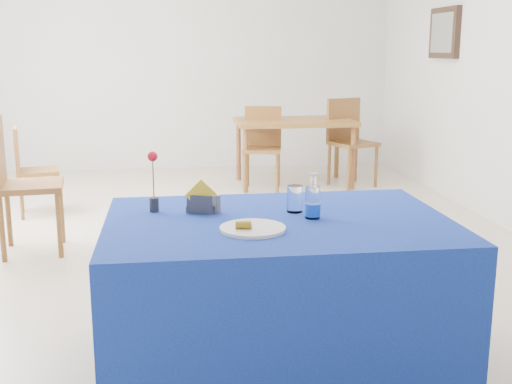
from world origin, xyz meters
TOP-DOWN VIEW (x-y plane):
  - floor at (0.00, 0.00)m, footprint 7.00×7.00m
  - room_shell at (0.00, 0.00)m, footprint 7.00×7.00m
  - picture_frame at (2.47, 1.60)m, footprint 0.06×0.64m
  - picture_art at (2.44, 1.60)m, footprint 0.02×0.52m
  - plate at (-0.05, -2.25)m, footprint 0.29×0.29m
  - drinking_glass at (0.20, -1.96)m, footprint 0.08×0.08m
  - salt_shaker at (-0.19, -1.92)m, footprint 0.03×0.03m
  - pepper_shaker at (-0.17, -1.92)m, footprint 0.03×0.03m
  - blue_table at (0.10, -2.08)m, footprint 1.60×1.10m
  - water_bottle at (0.26, -2.08)m, footprint 0.07×0.07m
  - napkin_holder at (-0.25, -1.91)m, footprint 0.15×0.10m
  - rose_vase at (-0.48, -1.86)m, footprint 0.05×0.05m
  - oak_table at (1.01, 2.23)m, footprint 1.32×0.85m
  - chair_bg_left at (0.63, 2.08)m, footprint 0.48×0.48m
  - chair_bg_right at (1.63, 2.15)m, footprint 0.57×0.57m
  - chair_win_a at (-1.55, 0.00)m, footprint 0.52×0.52m
  - chair_win_b at (-1.70, 1.18)m, footprint 0.44×0.44m
  - banana_pieces at (-0.09, -2.27)m, footprint 0.07×0.04m

SIDE VIEW (x-z plane):
  - floor at x=0.00m, z-range 0.00..0.00m
  - blue_table at x=0.10m, z-range 0.00..0.76m
  - chair_win_b at x=-1.70m, z-range 0.07..0.90m
  - chair_bg_left at x=0.63m, z-range 0.07..0.99m
  - chair_bg_right at x=1.63m, z-range 0.08..1.06m
  - chair_win_a at x=-1.55m, z-range 0.08..1.13m
  - oak_table at x=1.01m, z-range 0.30..1.06m
  - plate at x=-0.05m, z-range 0.76..0.77m
  - banana_pieces at x=-0.09m, z-range 0.77..0.81m
  - salt_shaker at x=-0.19m, z-range 0.76..0.84m
  - pepper_shaker at x=-0.17m, z-range 0.76..0.84m
  - napkin_holder at x=-0.25m, z-range 0.73..0.89m
  - drinking_glass at x=0.20m, z-range 0.76..0.89m
  - water_bottle at x=0.26m, z-range 0.72..0.94m
  - rose_vase at x=-0.48m, z-range 0.75..1.05m
  - picture_frame at x=2.47m, z-range 1.44..1.96m
  - picture_art at x=2.44m, z-range 1.50..1.90m
  - room_shell at x=0.00m, z-range -1.75..5.25m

